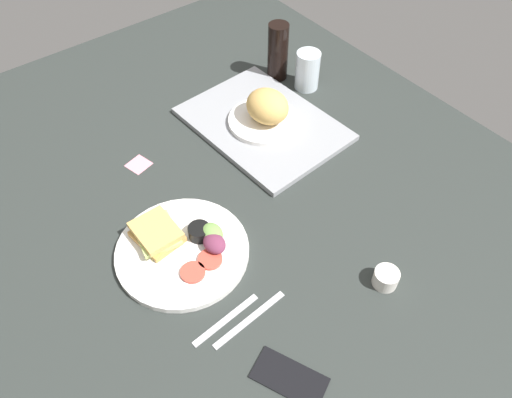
# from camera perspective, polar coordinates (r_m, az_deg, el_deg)

# --- Properties ---
(ground_plane) EXTENTS (1.90, 1.50, 0.03)m
(ground_plane) POSITION_cam_1_polar(r_m,az_deg,el_deg) (1.25, -1.65, -1.74)
(ground_plane) COLOR #282D2B
(serving_tray) EXTENTS (0.47, 0.36, 0.02)m
(serving_tray) POSITION_cam_1_polar(r_m,az_deg,el_deg) (1.46, 0.80, 8.64)
(serving_tray) COLOR gray
(serving_tray) RESTS_ON ground_plane
(bread_plate_near) EXTENTS (0.21, 0.21, 0.10)m
(bread_plate_near) POSITION_cam_1_polar(r_m,az_deg,el_deg) (1.42, 1.20, 10.12)
(bread_plate_near) COLOR white
(bread_plate_near) RESTS_ON serving_tray
(plate_with_salad) EXTENTS (0.31, 0.31, 0.05)m
(plate_with_salad) POSITION_cam_1_polar(r_m,az_deg,el_deg) (1.16, -8.51, -5.45)
(plate_with_salad) COLOR white
(plate_with_salad) RESTS_ON ground_plane
(drinking_glass) EXTENTS (0.07, 0.07, 0.12)m
(drinking_glass) POSITION_cam_1_polar(r_m,az_deg,el_deg) (1.58, 5.94, 14.51)
(drinking_glass) COLOR silver
(drinking_glass) RESTS_ON ground_plane
(soda_bottle) EXTENTS (0.06, 0.06, 0.18)m
(soda_bottle) POSITION_cam_1_polar(r_m,az_deg,el_deg) (1.60, 2.53, 16.58)
(soda_bottle) COLOR black
(soda_bottle) RESTS_ON ground_plane
(espresso_cup) EXTENTS (0.06, 0.06, 0.04)m
(espresso_cup) POSITION_cam_1_polar(r_m,az_deg,el_deg) (1.14, 14.71, -8.78)
(espresso_cup) COLOR silver
(espresso_cup) RESTS_ON ground_plane
(fork) EXTENTS (0.03, 0.17, 0.01)m
(fork) POSITION_cam_1_polar(r_m,az_deg,el_deg) (1.07, -3.49, -13.68)
(fork) COLOR #B7B7BC
(fork) RESTS_ON ground_plane
(knife) EXTENTS (0.03, 0.19, 0.01)m
(knife) POSITION_cam_1_polar(r_m,az_deg,el_deg) (1.07, -0.74, -13.66)
(knife) COLOR #B7B7BC
(knife) RESTS_ON ground_plane
(cell_phone) EXTENTS (0.16, 0.12, 0.01)m
(cell_phone) POSITION_cam_1_polar(r_m,az_deg,el_deg) (1.02, 3.87, -19.83)
(cell_phone) COLOR black
(cell_phone) RESTS_ON ground_plane
(sticky_note) EXTENTS (0.07, 0.07, 0.00)m
(sticky_note) POSITION_cam_1_polar(r_m,az_deg,el_deg) (1.38, -13.35, 3.89)
(sticky_note) COLOR pink
(sticky_note) RESTS_ON ground_plane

